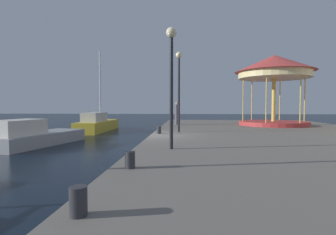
{
  "coord_description": "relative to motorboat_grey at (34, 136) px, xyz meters",
  "views": [
    {
      "loc": [
        1.83,
        -13.23,
        2.28
      ],
      "look_at": [
        0.6,
        4.19,
        1.5
      ],
      "focal_mm": 27.87,
      "sensor_mm": 36.0,
      "label": 1
    }
  ],
  "objects": [
    {
      "name": "motorboat_grey",
      "position": [
        0.0,
        0.0,
        0.0
      ],
      "size": [
        3.36,
        6.28,
        1.55
      ],
      "color": "gray",
      "rests_on": "ground"
    },
    {
      "name": "ground_plane",
      "position": [
        6.85,
        -0.95,
        -0.56
      ],
      "size": [
        120.0,
        120.0,
        0.0
      ],
      "primitive_type": "plane",
      "color": "black"
    },
    {
      "name": "lamp_post_near_edge",
      "position": [
        8.16,
        -5.29,
        3.08
      ],
      "size": [
        0.36,
        0.36,
        4.13
      ],
      "color": "black",
      "rests_on": "quay_dock"
    },
    {
      "name": "bollard_north",
      "position": [
        7.23,
        -10.82,
        0.44
      ],
      "size": [
        0.24,
        0.24,
        0.4
      ],
      "primitive_type": "cylinder",
      "color": "#2D2D33",
      "rests_on": "quay_dock"
    },
    {
      "name": "lamp_post_mid_promenade",
      "position": [
        8.25,
        0.5,
        3.29
      ],
      "size": [
        0.36,
        0.36,
        4.49
      ],
      "color": "black",
      "rests_on": "quay_dock"
    },
    {
      "name": "sailboat_yellow",
      "position": [
        0.73,
        8.54,
        0.09
      ],
      "size": [
        1.93,
        6.81,
        7.24
      ],
      "color": "gold",
      "rests_on": "ground"
    },
    {
      "name": "carousel",
      "position": [
        15.31,
        6.22,
        4.19
      ],
      "size": [
        5.87,
        5.87,
        5.32
      ],
      "color": "#B23333",
      "rests_on": "quay_dock"
    },
    {
      "name": "quay_dock",
      "position": [
        13.7,
        -0.95,
        -0.16
      ],
      "size": [
        13.71,
        28.93,
        0.8
      ],
      "primitive_type": "cube",
      "color": "slate",
      "rests_on": "ground"
    },
    {
      "name": "person_by_the_water",
      "position": [
        7.92,
        6.37,
        1.06
      ],
      "size": [
        0.34,
        0.34,
        1.76
      ],
      "color": "#514C56",
      "rests_on": "quay_dock"
    },
    {
      "name": "bollard_center",
      "position": [
        7.34,
        -8.12,
        0.44
      ],
      "size": [
        0.24,
        0.24,
        0.4
      ],
      "primitive_type": "cylinder",
      "color": "#2D2D33",
      "rests_on": "quay_dock"
    },
    {
      "name": "bollard_south",
      "position": [
        7.22,
        -0.41,
        0.44
      ],
      "size": [
        0.24,
        0.24,
        0.4
      ],
      "primitive_type": "cylinder",
      "color": "#2D2D33",
      "rests_on": "quay_dock"
    }
  ]
}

